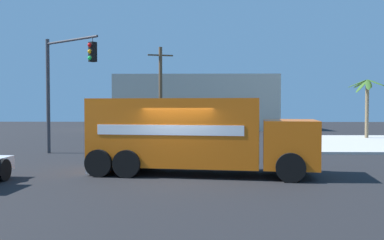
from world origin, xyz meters
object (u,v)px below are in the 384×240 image
Objects in this scene: palm_tree_far at (367,96)px; utility_pole at (161,90)px; delivery_truck at (194,135)px; traffic_light_primary at (62,78)px.

utility_pole is (-15.86, 4.39, 0.67)m from palm_tree_far.
traffic_light_primary reaches higher than delivery_truck.
traffic_light_primary is 14.92m from utility_pole.
traffic_light_primary is at bearing 139.24° from delivery_truck.
utility_pole is at bearing 98.78° from delivery_truck.
utility_pole is at bearing 164.51° from palm_tree_far.
delivery_truck is at bearing -40.76° from traffic_light_primary.
palm_tree_far is 0.58× the size of utility_pole.
palm_tree_far is at bearing 51.55° from delivery_truck.
palm_tree_far is 16.47m from utility_pole.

